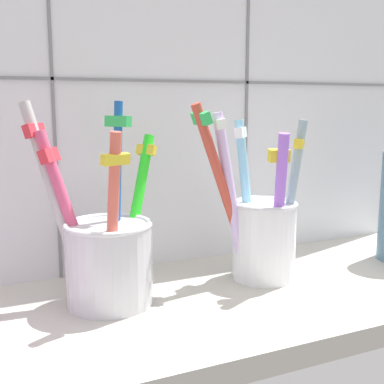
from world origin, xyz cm
name	(u,v)px	position (x,y,z in cm)	size (l,w,h in cm)	color
counter_slab	(203,308)	(0.00, 0.00, 1.00)	(64.00, 22.00, 2.00)	#BCB7AD
tile_wall_back	(154,73)	(0.00, 12.00, 22.50)	(64.00, 2.20, 45.00)	white
toothbrush_cup_left	(107,253)	(-8.07, 2.54, 6.57)	(12.50, 8.64, 17.65)	silver
toothbrush_cup_right	(262,230)	(7.59, 2.35, 7.02)	(11.71, 6.77, 17.54)	white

